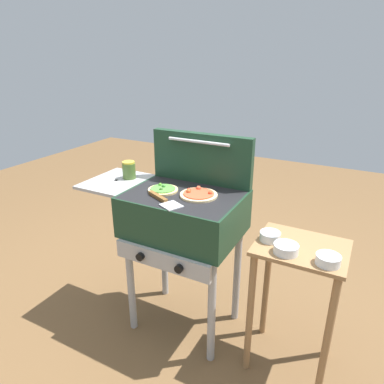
{
  "coord_description": "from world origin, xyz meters",
  "views": [
    {
      "loc": [
        0.87,
        -1.56,
        1.62
      ],
      "look_at": [
        0.05,
        0.0,
        0.92
      ],
      "focal_mm": 32.4,
      "sensor_mm": 36.0,
      "label": 1
    }
  ],
  "objects": [
    {
      "name": "spatula",
      "position": [
        -0.04,
        -0.15,
        0.91
      ],
      "size": [
        0.26,
        0.16,
        0.02
      ],
      "color": "#B7BABF",
      "rests_on": "grill"
    },
    {
      "name": "ground_plane",
      "position": [
        0.0,
        0.0,
        0.0
      ],
      "size": [
        8.0,
        8.0,
        0.0
      ],
      "primitive_type": "plane",
      "color": "brown"
    },
    {
      "name": "topping_bowl_near",
      "position": [
        0.79,
        -0.11,
        0.77
      ],
      "size": [
        0.11,
        0.11,
        0.04
      ],
      "color": "silver",
      "rests_on": "prep_table"
    },
    {
      "name": "topping_bowl_middle",
      "position": [
        0.5,
        -0.02,
        0.77
      ],
      "size": [
        0.1,
        0.1,
        0.04
      ],
      "color": "silver",
      "rests_on": "prep_table"
    },
    {
      "name": "sauce_jar",
      "position": [
        -0.43,
        0.07,
        0.95
      ],
      "size": [
        0.08,
        0.08,
        0.11
      ],
      "color": "#4C6B2D",
      "rests_on": "grill"
    },
    {
      "name": "pizza_pepperoni",
      "position": [
        0.08,
        0.01,
        0.91
      ],
      "size": [
        0.21,
        0.21,
        0.04
      ],
      "color": "beige",
      "rests_on": "grill"
    },
    {
      "name": "pizza_veggie",
      "position": [
        -0.13,
        -0.02,
        0.91
      ],
      "size": [
        0.17,
        0.17,
        0.03
      ],
      "color": "#E0C17F",
      "rests_on": "grill"
    },
    {
      "name": "topping_bowl_far",
      "position": [
        0.6,
        -0.1,
        0.77
      ],
      "size": [
        0.12,
        0.12,
        0.04
      ],
      "color": "silver",
      "rests_on": "prep_table"
    },
    {
      "name": "grill_lid_open",
      "position": [
        0.0,
        0.21,
        1.05
      ],
      "size": [
        0.63,
        0.09,
        0.3
      ],
      "color": "#193823",
      "rests_on": "grill"
    },
    {
      "name": "prep_table",
      "position": [
        0.66,
        0.0,
        0.53
      ],
      "size": [
        0.44,
        0.36,
        0.75
      ],
      "color": "olive",
      "rests_on": "ground_plane"
    },
    {
      "name": "grill",
      "position": [
        -0.01,
        -0.0,
        0.76
      ],
      "size": [
        0.96,
        0.53,
        0.9
      ],
      "color": "#193823",
      "rests_on": "ground_plane"
    }
  ]
}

